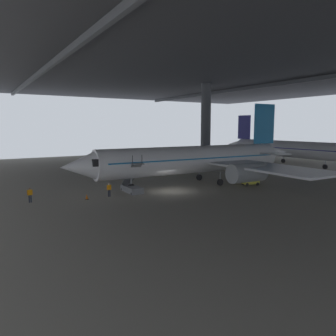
{
  "coord_description": "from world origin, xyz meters",
  "views": [
    {
      "loc": [
        32.85,
        -20.66,
        7.91
      ],
      "look_at": [
        -2.64,
        1.12,
        2.55
      ],
      "focal_mm": 34.33,
      "sensor_mm": 36.0,
      "label": 1
    }
  ],
  "objects_px": {
    "airplane_main": "(197,159)",
    "baggage_tug": "(250,181)",
    "traffic_cone_orange": "(87,197)",
    "boarding_stairs": "(132,186)",
    "crew_worker_near_nose": "(30,194)",
    "crew_worker_by_stairs": "(109,189)",
    "airplane_distant": "(284,149)"
  },
  "relations": [
    {
      "from": "boarding_stairs",
      "to": "traffic_cone_orange",
      "type": "relative_size",
      "value": 7.73
    },
    {
      "from": "airplane_distant",
      "to": "baggage_tug",
      "type": "xyz_separation_m",
      "value": [
        13.74,
        -23.99,
        -2.76
      ]
    },
    {
      "from": "traffic_cone_orange",
      "to": "airplane_main",
      "type": "bearing_deg",
      "value": 94.62
    },
    {
      "from": "crew_worker_near_nose",
      "to": "crew_worker_by_stairs",
      "type": "xyz_separation_m",
      "value": [
        1.59,
        8.14,
        -0.01
      ]
    },
    {
      "from": "airplane_main",
      "to": "crew_worker_by_stairs",
      "type": "height_order",
      "value": "airplane_main"
    },
    {
      "from": "boarding_stairs",
      "to": "airplane_distant",
      "type": "bearing_deg",
      "value": 103.52
    },
    {
      "from": "traffic_cone_orange",
      "to": "airplane_distant",
      "type": "bearing_deg",
      "value": 103.03
    },
    {
      "from": "crew_worker_by_stairs",
      "to": "traffic_cone_orange",
      "type": "xyz_separation_m",
      "value": [
        0.03,
        -2.61,
        -0.59
      ]
    },
    {
      "from": "boarding_stairs",
      "to": "traffic_cone_orange",
      "type": "xyz_separation_m",
      "value": [
        1.02,
        -5.93,
        -0.44
      ]
    },
    {
      "from": "airplane_main",
      "to": "traffic_cone_orange",
      "type": "relative_size",
      "value": 60.47
    },
    {
      "from": "crew_worker_near_nose",
      "to": "crew_worker_by_stairs",
      "type": "height_order",
      "value": "crew_worker_near_nose"
    },
    {
      "from": "boarding_stairs",
      "to": "crew_worker_by_stairs",
      "type": "relative_size",
      "value": 2.97
    },
    {
      "from": "airplane_main",
      "to": "baggage_tug",
      "type": "bearing_deg",
      "value": 51.74
    },
    {
      "from": "airplane_main",
      "to": "traffic_cone_orange",
      "type": "xyz_separation_m",
      "value": [
        1.29,
        -16.01,
        -3.14
      ]
    },
    {
      "from": "crew_worker_near_nose",
      "to": "airplane_distant",
      "type": "relative_size",
      "value": 0.05
    },
    {
      "from": "airplane_main",
      "to": "baggage_tug",
      "type": "relative_size",
      "value": 14.85
    },
    {
      "from": "traffic_cone_orange",
      "to": "baggage_tug",
      "type": "height_order",
      "value": "baggage_tug"
    },
    {
      "from": "boarding_stairs",
      "to": "baggage_tug",
      "type": "xyz_separation_m",
      "value": [
        4.19,
        15.75,
        -0.2
      ]
    },
    {
      "from": "crew_worker_by_stairs",
      "to": "airplane_main",
      "type": "bearing_deg",
      "value": 95.37
    },
    {
      "from": "boarding_stairs",
      "to": "traffic_cone_orange",
      "type": "height_order",
      "value": "boarding_stairs"
    },
    {
      "from": "airplane_main",
      "to": "airplane_distant",
      "type": "bearing_deg",
      "value": 107.37
    },
    {
      "from": "boarding_stairs",
      "to": "crew_worker_by_stairs",
      "type": "height_order",
      "value": "boarding_stairs"
    },
    {
      "from": "airplane_main",
      "to": "boarding_stairs",
      "type": "relative_size",
      "value": 7.82
    },
    {
      "from": "crew_worker_near_nose",
      "to": "airplane_distant",
      "type": "distance_m",
      "value": 52.03
    },
    {
      "from": "crew_worker_near_nose",
      "to": "airplane_distant",
      "type": "xyz_separation_m",
      "value": [
        -8.95,
        51.2,
        2.39
      ]
    },
    {
      "from": "crew_worker_near_nose",
      "to": "traffic_cone_orange",
      "type": "distance_m",
      "value": 5.8
    },
    {
      "from": "crew_worker_by_stairs",
      "to": "baggage_tug",
      "type": "relative_size",
      "value": 0.64
    },
    {
      "from": "airplane_distant",
      "to": "traffic_cone_orange",
      "type": "xyz_separation_m",
      "value": [
        10.57,
        -45.66,
        -3.0
      ]
    },
    {
      "from": "traffic_cone_orange",
      "to": "baggage_tug",
      "type": "bearing_deg",
      "value": 81.68
    },
    {
      "from": "airplane_main",
      "to": "boarding_stairs",
      "type": "xyz_separation_m",
      "value": [
        0.27,
        -10.09,
        -2.71
      ]
    },
    {
      "from": "traffic_cone_orange",
      "to": "crew_worker_near_nose",
      "type": "bearing_deg",
      "value": -106.34
    },
    {
      "from": "crew_worker_near_nose",
      "to": "airplane_distant",
      "type": "bearing_deg",
      "value": 99.92
    }
  ]
}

